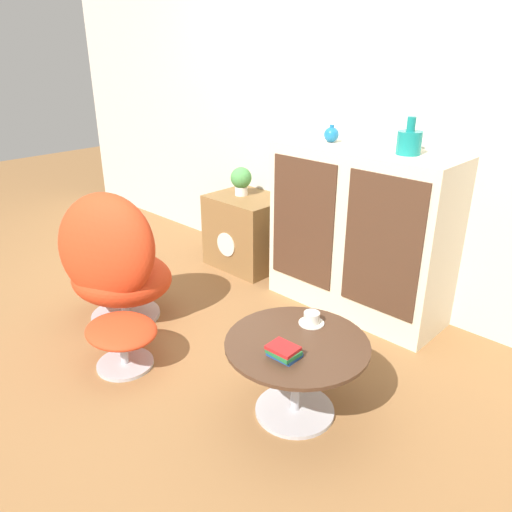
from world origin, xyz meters
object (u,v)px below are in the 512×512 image
object	(u,v)px
ottoman	(122,335)
teacup	(312,319)
sideboard	(360,232)
vase_inner_left	(409,142)
tv_console	(248,231)
potted_plant	(241,179)
egg_chair	(114,264)
vase_leftmost	(331,134)
coffee_table	(296,363)
book_stack	(284,352)

from	to	relation	value
ottoman	teacup	distance (m)	1.06
sideboard	vase_inner_left	size ratio (longest dim) A/B	5.59
tv_console	teacup	size ratio (longest dim) A/B	4.58
potted_plant	teacup	distance (m)	1.73
sideboard	ottoman	size ratio (longest dim) A/B	2.71
tv_console	vase_inner_left	distance (m)	1.56
egg_chair	vase_leftmost	world-z (taller)	vase_leftmost
vase_leftmost	egg_chair	bearing A→B (deg)	-120.07
tv_console	vase_inner_left	size ratio (longest dim) A/B	2.76
vase_inner_left	teacup	xyz separation A→B (m)	(0.07, -0.93, -0.73)
ottoman	vase_inner_left	world-z (taller)	vase_inner_left
sideboard	potted_plant	xyz separation A→B (m)	(-1.09, -0.01, 0.15)
potted_plant	vase_leftmost	bearing A→B (deg)	0.67
coffee_table	teacup	distance (m)	0.23
egg_chair	coffee_table	world-z (taller)	egg_chair
book_stack	tv_console	bearing A→B (deg)	139.77
teacup	book_stack	world-z (taller)	teacup
egg_chair	ottoman	xyz separation A→B (m)	(0.45, -0.25, -0.21)
vase_inner_left	teacup	world-z (taller)	vase_inner_left
coffee_table	vase_leftmost	xyz separation A→B (m)	(-0.67, 1.11, 0.85)
sideboard	egg_chair	xyz separation A→B (m)	(-0.98, -1.23, -0.14)
coffee_table	vase_inner_left	bearing A→B (deg)	96.73
vase_inner_left	potted_plant	distance (m)	1.44
sideboard	egg_chair	bearing A→B (deg)	-128.70
potted_plant	book_stack	xyz separation A→B (m)	(1.52, -1.23, -0.27)
ottoman	book_stack	xyz separation A→B (m)	(0.97, 0.24, 0.23)
tv_console	vase_leftmost	size ratio (longest dim) A/B	5.26
sideboard	coffee_table	xyz separation A→B (m)	(0.40, -1.10, -0.26)
book_stack	vase_leftmost	bearing A→B (deg)	119.48
ottoman	teacup	bearing A→B (deg)	31.92
vase_inner_left	teacup	bearing A→B (deg)	-85.42
vase_leftmost	potted_plant	distance (m)	0.93
vase_inner_left	coffee_table	bearing A→B (deg)	-83.27
vase_leftmost	tv_console	bearing A→B (deg)	-179.23
ottoman	book_stack	bearing A→B (deg)	13.86
coffee_table	book_stack	distance (m)	0.20
egg_chair	book_stack	world-z (taller)	egg_chair
vase_leftmost	teacup	size ratio (longest dim) A/B	0.87
egg_chair	potted_plant	distance (m)	1.26
vase_inner_left	book_stack	distance (m)	1.45
ottoman	vase_inner_left	xyz separation A→B (m)	(0.80, 1.48, 0.96)
vase_leftmost	teacup	distance (m)	1.32
egg_chair	potted_plant	world-z (taller)	egg_chair
ottoman	vase_inner_left	size ratio (longest dim) A/B	2.06
potted_plant	ottoman	bearing A→B (deg)	-69.29
sideboard	egg_chair	world-z (taller)	sideboard
teacup	egg_chair	bearing A→B (deg)	-167.34
vase_leftmost	vase_inner_left	bearing A→B (deg)	0.00
tv_console	egg_chair	distance (m)	1.23
potted_plant	book_stack	bearing A→B (deg)	-38.97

